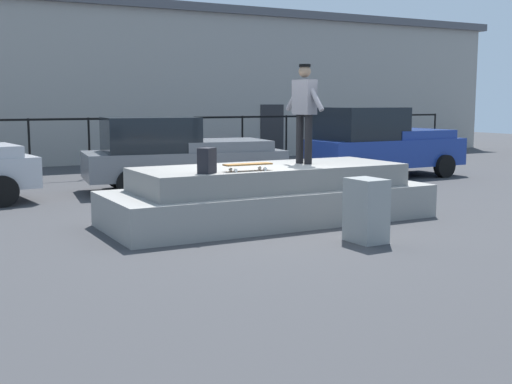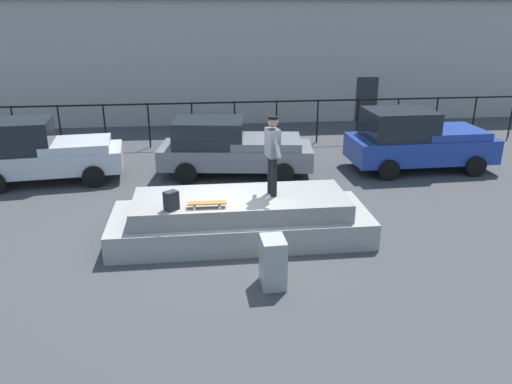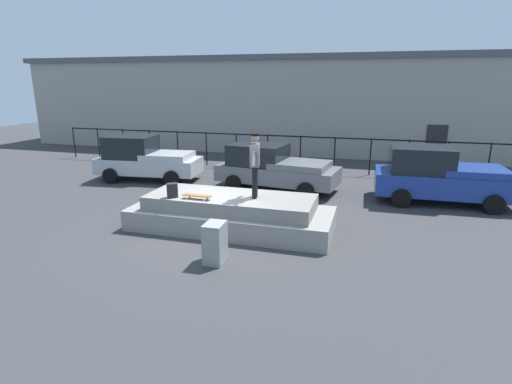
% 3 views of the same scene
% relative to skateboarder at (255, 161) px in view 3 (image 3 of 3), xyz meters
% --- Properties ---
extents(ground_plane, '(60.00, 60.00, 0.00)m').
position_rel_skateboarder_xyz_m(ground_plane, '(-1.00, -0.30, -2.03)').
color(ground_plane, '#38383A').
extents(concrete_ledge, '(5.82, 2.19, 0.99)m').
position_rel_skateboarder_xyz_m(concrete_ledge, '(-0.72, -0.02, -1.57)').
color(concrete_ledge, gray).
rests_on(concrete_ledge, ground_plane).
extents(skateboarder, '(0.31, 0.96, 1.78)m').
position_rel_skateboarder_xyz_m(skateboarder, '(0.00, 0.00, 0.00)').
color(skateboarder, black).
rests_on(skateboarder, concrete_ledge).
extents(skateboard, '(0.82, 0.24, 0.12)m').
position_rel_skateboarder_xyz_m(skateboard, '(-1.48, -0.62, -0.93)').
color(skateboard, brown).
rests_on(skateboard, concrete_ledge).
extents(backpack, '(0.34, 0.33, 0.40)m').
position_rel_skateboarder_xyz_m(backpack, '(-2.21, -0.64, -0.83)').
color(backpack, black).
rests_on(backpack, concrete_ledge).
extents(car_silver_pickup_near, '(4.50, 2.32, 1.90)m').
position_rel_skateboarder_xyz_m(car_silver_pickup_near, '(-6.29, 4.62, -1.10)').
color(car_silver_pickup_near, '#B7B7BC').
rests_on(car_silver_pickup_near, ground_plane).
extents(car_grey_pickup_mid, '(4.89, 2.55, 1.75)m').
position_rel_skateboarder_xyz_m(car_grey_pickup_mid, '(-0.60, 4.65, -1.15)').
color(car_grey_pickup_mid, slate).
rests_on(car_grey_pickup_mid, ground_plane).
extents(car_blue_pickup_far, '(4.58, 2.24, 1.95)m').
position_rel_skateboarder_xyz_m(car_blue_pickup_far, '(5.36, 4.50, -1.06)').
color(car_blue_pickup_far, navy).
rests_on(car_blue_pickup_far, ground_plane).
extents(utility_box, '(0.46, 0.61, 0.97)m').
position_rel_skateboarder_xyz_m(utility_box, '(-0.31, -2.25, -1.54)').
color(utility_box, gray).
rests_on(utility_box, ground_plane).
extents(fence_row, '(24.06, 0.06, 1.67)m').
position_rel_skateboarder_xyz_m(fence_row, '(-1.00, 8.27, -0.89)').
color(fence_row, black).
rests_on(fence_row, ground_plane).
extents(warehouse_building, '(36.65, 6.76, 5.58)m').
position_rel_skateboarder_xyz_m(warehouse_building, '(-0.99, 15.20, 0.77)').
color(warehouse_building, gray).
rests_on(warehouse_building, ground_plane).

